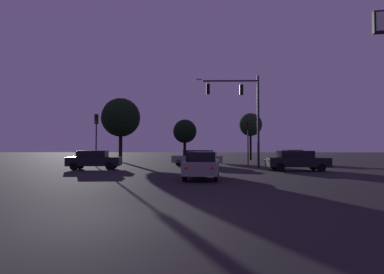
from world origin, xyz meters
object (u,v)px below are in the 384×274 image
Objects in this scene: tree_left_far at (250,125)px; tree_center_horizon at (121,118)px; car_crossing_right at (297,160)px; car_parked_lot at (197,158)px; traffic_signal_mast_arm at (242,105)px; car_nearside_lane at (202,165)px; car_crossing_left at (94,160)px; traffic_light_corner_right at (248,134)px; tree_behind_sign at (185,131)px; car_far_lane at (292,156)px; traffic_light_corner_left at (96,130)px.

tree_left_far is 0.85× the size of tree_center_horizon.
car_crossing_right and car_parked_lot have the same top height.
car_nearside_lane is at bearing -112.11° from traffic_signal_mast_arm.
traffic_signal_mast_arm is at bearing 9.85° from car_crossing_left.
tree_behind_sign is (-6.85, 14.42, 1.02)m from traffic_light_corner_right.
tree_behind_sign reaches higher than traffic_light_corner_right.
car_far_lane is at bearing 26.40° from car_crossing_left.
car_nearside_lane is at bearing -122.24° from car_far_lane.
traffic_light_corner_right reaches higher than car_far_lane.
car_crossing_left is (-13.38, -6.50, -2.33)m from traffic_light_corner_right.
tree_center_horizon is at bearing 168.46° from car_far_lane.
traffic_light_corner_right is 0.99× the size of car_far_lane.
traffic_light_corner_right is 1.04× the size of car_crossing_left.
traffic_signal_mast_arm is at bearing -73.44° from tree_behind_sign.
car_parked_lot is (-10.43, -4.63, 0.00)m from car_far_lane.
car_parked_lot is at bearing 142.66° from car_crossing_right.
car_nearside_lane is 10.94m from car_crossing_left.
car_far_lane is at bearing 57.76° from car_nearside_lane.
car_crossing_left is at bearing -129.34° from tree_left_far.
car_far_lane is at bearing -11.54° from tree_center_horizon.
tree_left_far is at bearing 74.08° from car_nearside_lane.
traffic_light_corner_left is at bearing -90.12° from tree_center_horizon.
car_far_lane is 0.56× the size of tree_center_horizon.
tree_left_far is at bearing 89.25° from car_crossing_right.
traffic_light_corner_right is 5.93m from car_parked_lot.
traffic_signal_mast_arm reaches higher than tree_behind_sign.
traffic_signal_mast_arm reaches higher than tree_center_horizon.
car_parked_lot is 16.71m from tree_behind_sign.
tree_center_horizon is at bearing 154.84° from traffic_light_corner_right.
tree_left_far reaches higher than car_parked_lot.
tree_behind_sign is (-9.20, 21.98, 3.35)m from car_crossing_right.
car_nearside_lane is (-4.94, -13.47, -2.33)m from traffic_light_corner_right.
car_crossing_right is (16.88, -5.07, -2.63)m from traffic_light_corner_left.
car_parked_lot is (-7.48, 5.70, 0.00)m from car_crossing_right.
tree_center_horizon reaches higher than tree_behind_sign.
car_crossing_right is 10.75m from car_far_lane.
car_crossing_left is at bearing -107.34° from tree_behind_sign.
tree_behind_sign is (7.68, 16.92, 0.73)m from traffic_light_corner_left.
car_far_lane is at bearing 23.93° from car_parked_lot.
car_crossing_right is (15.73, -1.06, 0.00)m from car_crossing_left.
traffic_light_corner_right is at bearing 9.76° from traffic_light_corner_left.
tree_left_far is (9.47, -1.41, 0.88)m from tree_behind_sign.
tree_center_horizon reaches higher than car_parked_lot.
car_nearside_lane is 9.38m from car_crossing_right.
car_crossing_right is (7.29, 5.90, -0.00)m from car_nearside_lane.
traffic_signal_mast_arm is at bearing -105.94° from traffic_light_corner_right.
tree_left_far is at bearing 50.66° from car_crossing_left.
tree_behind_sign is 10.87m from tree_center_horizon.
tree_left_far is at bearing 104.70° from car_far_lane.
car_crossing_left is (-8.44, 6.96, -0.00)m from car_nearside_lane.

